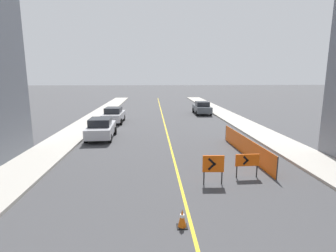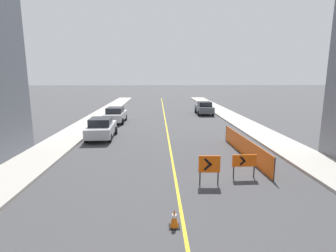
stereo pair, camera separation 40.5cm
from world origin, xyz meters
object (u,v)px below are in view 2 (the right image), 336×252
(traffic_cone_fourth, at_px, (174,218))
(arrow_barricade_primary, at_px, (209,165))
(arrow_barricade_secondary, at_px, (244,162))
(parked_car_curb_mid, at_px, (115,115))
(parked_car_curb_near, at_px, (101,128))
(parked_car_curb_far, at_px, (204,108))

(traffic_cone_fourth, bearing_deg, arrow_barricade_primary, 61.97)
(traffic_cone_fourth, height_order, arrow_barricade_primary, arrow_barricade_primary)
(arrow_barricade_secondary, distance_m, parked_car_curb_mid, 17.32)
(traffic_cone_fourth, relative_size, parked_car_curb_near, 0.14)
(arrow_barricade_secondary, xyz_separation_m, parked_car_curb_near, (-8.31, 8.33, -0.00))
(arrow_barricade_primary, distance_m, parked_car_curb_mid, 17.19)
(arrow_barricade_primary, height_order, parked_car_curb_near, parked_car_curb_near)
(traffic_cone_fourth, distance_m, arrow_barricade_secondary, 5.29)
(traffic_cone_fourth, height_order, parked_car_curb_far, parked_car_curb_far)
(arrow_barricade_primary, distance_m, arrow_barricade_secondary, 1.91)
(arrow_barricade_primary, xyz_separation_m, arrow_barricade_secondary, (1.77, 0.70, -0.09))
(arrow_barricade_secondary, height_order, parked_car_curb_far, parked_car_curb_far)
(arrow_barricade_primary, xyz_separation_m, parked_car_curb_far, (3.57, 21.51, -0.09))
(arrow_barricade_primary, bearing_deg, traffic_cone_fourth, -115.53)
(parked_car_curb_mid, bearing_deg, traffic_cone_fourth, -73.83)
(parked_car_curb_mid, bearing_deg, arrow_barricade_secondary, -59.27)
(traffic_cone_fourth, distance_m, arrow_barricade_primary, 3.72)
(arrow_barricade_secondary, bearing_deg, traffic_cone_fourth, -133.17)
(arrow_barricade_secondary, relative_size, parked_car_curb_mid, 0.26)
(parked_car_curb_mid, distance_m, parked_car_curb_far, 11.58)
(arrow_barricade_secondary, height_order, parked_car_curb_mid, parked_car_curb_mid)
(traffic_cone_fourth, distance_m, parked_car_curb_far, 25.32)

